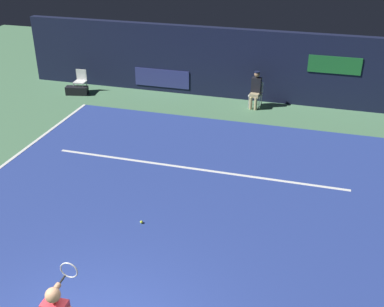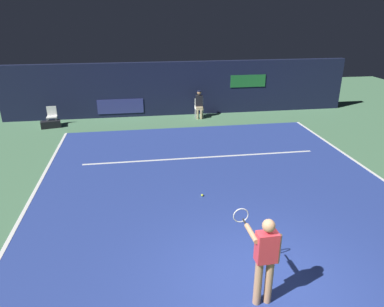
# 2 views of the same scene
# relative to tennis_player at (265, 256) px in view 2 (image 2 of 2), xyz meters

# --- Properties ---
(ground_plane) EXTENTS (33.00, 33.00, 0.00)m
(ground_plane) POSITION_rel_tennis_player_xyz_m (0.15, 4.87, -0.99)
(ground_plane) COLOR #4C7A56
(court_surface) EXTENTS (10.56, 11.01, 0.01)m
(court_surface) POSITION_rel_tennis_player_xyz_m (0.15, 4.87, -0.98)
(court_surface) COLOR navy
(court_surface) RESTS_ON ground
(line_sideline_left) EXTENTS (0.10, 11.01, 0.01)m
(line_sideline_left) POSITION_rel_tennis_player_xyz_m (5.38, 4.87, -0.97)
(line_sideline_left) COLOR white
(line_sideline_left) RESTS_ON court_surface
(line_sideline_right) EXTENTS (0.10, 11.01, 0.01)m
(line_sideline_right) POSITION_rel_tennis_player_xyz_m (-5.08, 4.87, -0.97)
(line_sideline_right) COLOR white
(line_sideline_right) RESTS_ON court_surface
(line_service) EXTENTS (8.24, 0.10, 0.01)m
(line_service) POSITION_rel_tennis_player_xyz_m (0.15, 6.80, -0.97)
(line_service) COLOR white
(line_service) RESTS_ON court_surface
(back_wall) EXTENTS (16.94, 0.33, 2.60)m
(back_wall) POSITION_rel_tennis_player_xyz_m (0.14, 12.68, 0.31)
(back_wall) COLOR #141933
(back_wall) RESTS_ON ground
(tennis_player) EXTENTS (0.64, 0.93, 1.73)m
(tennis_player) POSITION_rel_tennis_player_xyz_m (0.00, 0.00, 0.00)
(tennis_player) COLOR tan
(tennis_player) RESTS_ON ground
(line_judge_on_chair) EXTENTS (0.48, 0.56, 1.32)m
(line_judge_on_chair) POSITION_rel_tennis_player_xyz_m (0.95, 11.89, -0.30)
(line_judge_on_chair) COLOR white
(line_judge_on_chair) RESTS_ON ground
(courtside_chair_near) EXTENTS (0.47, 0.45, 0.88)m
(courtside_chair_near) POSITION_rel_tennis_player_xyz_m (-5.84, 11.60, -0.49)
(courtside_chair_near) COLOR white
(courtside_chair_near) RESTS_ON ground
(tennis_ball) EXTENTS (0.07, 0.07, 0.07)m
(tennis_ball) POSITION_rel_tennis_player_xyz_m (-0.34, 4.00, -0.94)
(tennis_ball) COLOR #CCE033
(tennis_ball) RESTS_ON court_surface
(equipment_bag) EXTENTS (0.89, 0.49, 0.32)m
(equipment_bag) POSITION_rel_tennis_player_xyz_m (-5.88, 11.30, -0.83)
(equipment_bag) COLOR black
(equipment_bag) RESTS_ON ground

